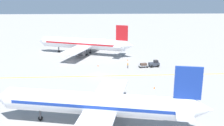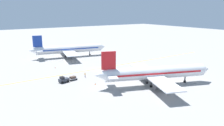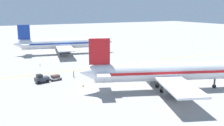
{
  "view_description": "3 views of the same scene",
  "coord_description": "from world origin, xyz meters",
  "views": [
    {
      "loc": [
        -64.5,
        -0.79,
        20.99
      ],
      "look_at": [
        1.06,
        -3.62,
        3.19
      ],
      "focal_mm": 42.0,
      "sensor_mm": 36.0,
      "label": 1
    },
    {
      "loc": [
        68.81,
        -38.71,
        21.44
      ],
      "look_at": [
        4.38,
        3.88,
        2.66
      ],
      "focal_mm": 35.0,
      "sensor_mm": 36.0,
      "label": 2
    },
    {
      "loc": [
        64.66,
        -28.11,
        16.14
      ],
      "look_at": [
        5.27,
        2.76,
        2.09
      ],
      "focal_mm": 42.0,
      "sensor_mm": 36.0,
      "label": 3
    }
  ],
  "objects": [
    {
      "name": "ground_plane",
      "position": [
        0.0,
        0.0,
        0.0
      ],
      "size": [
        400.0,
        400.0,
        0.0
      ],
      "primitive_type": "plane",
      "color": "gray"
    },
    {
      "name": "apron_yellow_centreline",
      "position": [
        0.0,
        0.0,
        0.0
      ],
      "size": [
        2.64,
        119.99,
        0.01
      ],
      "primitive_type": "cube",
      "rotation": [
        0.0,
        0.0,
        0.02
      ],
      "color": "yellow",
      "rests_on": "ground"
    },
    {
      "name": "airplane_at_gate",
      "position": [
        -25.91,
        -0.28,
        3.71
      ],
      "size": [
        28.47,
        35.3,
        10.6
      ],
      "color": "white",
      "rests_on": "ground"
    },
    {
      "name": "airplane_adjacent_stand",
      "position": [
        24.95,
        5.01,
        3.71
      ],
      "size": [
        28.04,
        34.28,
        10.6
      ],
      "color": "white",
      "rests_on": "ground"
    },
    {
      "name": "baggage_tug_dark",
      "position": [
        8.07,
        -16.22,
        0.9
      ],
      "size": [
        2.16,
        3.21,
        2.11
      ],
      "color": "#333842",
      "rests_on": "ground"
    },
    {
      "name": "baggage_cart_trailing",
      "position": [
        7.53,
        -12.96,
        0.76
      ],
      "size": [
        1.81,
        2.8,
        1.24
      ],
      "color": "gray",
      "rests_on": "ground"
    },
    {
      "name": "ground_crew_worker",
      "position": [
        6.96,
        -8.39,
        0.91
      ],
      "size": [
        0.56,
        0.31,
        1.68
      ],
      "color": "#23232D",
      "rests_on": "ground"
    },
    {
      "name": "traffic_cone_near_nose",
      "position": [
        9.33,
        0.1,
        0.28
      ],
      "size": [
        0.32,
        0.32,
        0.55
      ],
      "primitive_type": "cone",
      "color": "orange",
      "rests_on": "ground"
    },
    {
      "name": "traffic_cone_mid_apron",
      "position": [
        15.15,
        -9.2,
        0.28
      ],
      "size": [
        0.32,
        0.32,
        0.55
      ],
      "primitive_type": "cone",
      "color": "orange",
      "rests_on": "ground"
    },
    {
      "name": "traffic_cone_by_wingtip",
      "position": [
        -9.68,
        -12.68,
        0.28
      ],
      "size": [
        0.32,
        0.32,
        0.55
      ],
      "primitive_type": "cone",
      "color": "orange",
      "rests_on": "ground"
    }
  ]
}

